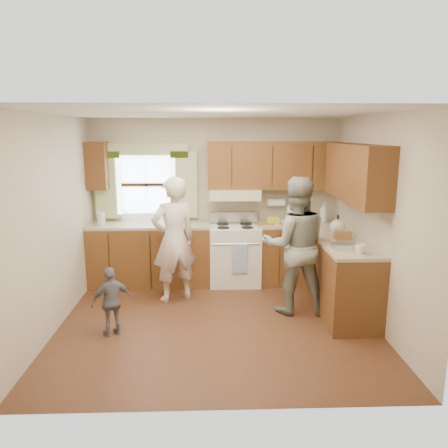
{
  "coord_description": "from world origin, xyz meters",
  "views": [
    {
      "loc": [
        -0.09,
        -5.01,
        2.29
      ],
      "look_at": [
        0.1,
        0.4,
        1.15
      ],
      "focal_mm": 35.0,
      "sensor_mm": 36.0,
      "label": 1
    }
  ],
  "objects_px": {
    "child": "(112,301)",
    "woman_left": "(174,240)",
    "woman_right": "(295,246)",
    "stove": "(235,254)"
  },
  "relations": [
    {
      "from": "stove",
      "to": "woman_right",
      "type": "relative_size",
      "value": 0.61
    },
    {
      "from": "child",
      "to": "woman_left",
      "type": "bearing_deg",
      "value": -149.7
    },
    {
      "from": "stove",
      "to": "child",
      "type": "relative_size",
      "value": 1.33
    },
    {
      "from": "woman_right",
      "to": "woman_left",
      "type": "bearing_deg",
      "value": -14.45
    },
    {
      "from": "woman_right",
      "to": "child",
      "type": "xyz_separation_m",
      "value": [
        -2.21,
        -0.61,
        -0.48
      ]
    },
    {
      "from": "woman_left",
      "to": "child",
      "type": "relative_size",
      "value": 2.14
    },
    {
      "from": "stove",
      "to": "woman_left",
      "type": "height_order",
      "value": "woman_left"
    },
    {
      "from": "stove",
      "to": "child",
      "type": "bearing_deg",
      "value": -131.12
    },
    {
      "from": "woman_right",
      "to": "child",
      "type": "relative_size",
      "value": 2.18
    },
    {
      "from": "stove",
      "to": "woman_right",
      "type": "distance_m",
      "value": 1.38
    }
  ]
}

